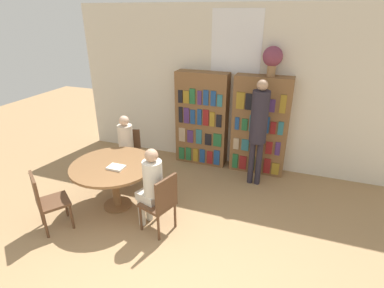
# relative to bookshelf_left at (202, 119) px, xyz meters

# --- Properties ---
(wall_back) EXTENTS (6.40, 0.07, 3.00)m
(wall_back) POSITION_rel_bookshelf_left_xyz_m (0.56, 0.19, 0.59)
(wall_back) COLOR beige
(wall_back) RESTS_ON ground_plane
(bookshelf_left) EXTENTS (1.01, 0.34, 1.83)m
(bookshelf_left) POSITION_rel_bookshelf_left_xyz_m (0.00, 0.00, 0.00)
(bookshelf_left) COLOR brown
(bookshelf_left) RESTS_ON ground_plane
(bookshelf_right) EXTENTS (1.01, 0.34, 1.83)m
(bookshelf_right) POSITION_rel_bookshelf_left_xyz_m (1.12, 0.00, -0.00)
(bookshelf_right) COLOR brown
(bookshelf_right) RESTS_ON ground_plane
(flower_vase) EXTENTS (0.33, 0.33, 0.50)m
(flower_vase) POSITION_rel_bookshelf_left_xyz_m (1.22, 0.00, 1.23)
(flower_vase) COLOR #997047
(flower_vase) RESTS_ON bookshelf_right
(reading_table) EXTENTS (1.28, 1.28, 0.74)m
(reading_table) POSITION_rel_bookshelf_left_xyz_m (-0.76, -1.95, -0.28)
(reading_table) COLOR brown
(reading_table) RESTS_ON ground_plane
(chair_near_camera) EXTENTS (0.56, 0.56, 0.89)m
(chair_near_camera) POSITION_rel_bookshelf_left_xyz_m (-1.33, -2.74, -0.42)
(chair_near_camera) COLOR brown
(chair_near_camera) RESTS_ON ground_plane
(chair_left_side) EXTENTS (0.51, 0.51, 0.89)m
(chair_left_side) POSITION_rel_bookshelf_left_xyz_m (-1.07, -1.02, -0.42)
(chair_left_side) COLOR brown
(chair_left_side) RESTS_ON ground_plane
(chair_far_side) EXTENTS (0.50, 0.50, 0.89)m
(chair_far_side) POSITION_rel_bookshelf_left_xyz_m (0.17, -2.24, -0.42)
(chair_far_side) COLOR brown
(chair_far_side) RESTS_ON ground_plane
(seated_reader_left) EXTENTS (0.34, 0.40, 1.23)m
(seated_reader_left) POSITION_rel_bookshelf_left_xyz_m (-1.01, -1.19, -0.22)
(seated_reader_left) COLOR beige
(seated_reader_left) RESTS_ON ground_plane
(seated_reader_right) EXTENTS (0.40, 0.35, 1.24)m
(seated_reader_right) POSITION_rel_bookshelf_left_xyz_m (-0.00, -2.19, -0.21)
(seated_reader_right) COLOR beige
(seated_reader_right) RESTS_ON ground_plane
(librarian_standing) EXTENTS (0.29, 0.56, 1.88)m
(librarian_standing) POSITION_rel_bookshelf_left_xyz_m (1.16, -0.50, 0.23)
(librarian_standing) COLOR #28232D
(librarian_standing) RESTS_ON ground_plane
(open_book_on_table) EXTENTS (0.24, 0.18, 0.03)m
(open_book_on_table) POSITION_rel_bookshelf_left_xyz_m (-0.65, -2.04, -0.16)
(open_book_on_table) COLOR silver
(open_book_on_table) RESTS_ON reading_table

